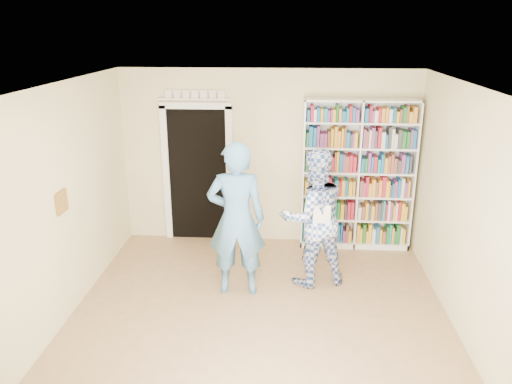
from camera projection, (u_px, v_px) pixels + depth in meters
floor at (258, 327)px, 5.73m from camera, size 5.00×5.00×0.00m
ceiling at (258, 89)px, 4.87m from camera, size 5.00×5.00×0.00m
wall_back at (268, 158)px, 7.66m from camera, size 4.50×0.00×4.50m
wall_left at (52, 213)px, 5.44m from camera, size 0.00×5.00×5.00m
wall_right at (475, 223)px, 5.15m from camera, size 0.00×5.00×5.00m
bookshelf at (357, 175)px, 7.49m from camera, size 1.66×0.31×2.29m
doorway at (198, 168)px, 7.76m from camera, size 1.10×0.08×2.43m
wall_art at (62, 202)px, 5.61m from camera, size 0.03×0.25×0.25m
man_blue at (236, 219)px, 6.20m from camera, size 0.75×0.52×1.99m
man_plaid at (313, 218)px, 6.45m from camera, size 1.07×0.94×1.84m
paper_sheet at (322, 217)px, 6.17m from camera, size 0.22×0.03×0.31m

